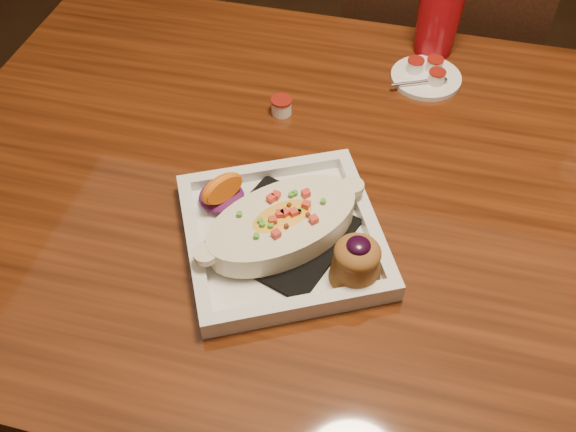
% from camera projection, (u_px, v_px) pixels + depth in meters
% --- Properties ---
extents(floor, '(7.00, 7.00, 0.00)m').
position_uv_depth(floor, '(365.00, 415.00, 1.50)').
color(floor, black).
rests_on(floor, ground).
extents(table, '(1.50, 0.90, 0.75)m').
position_uv_depth(table, '(402.00, 242.00, 1.01)').
color(table, '#662A0E').
rests_on(table, floor).
extents(chair_far, '(0.42, 0.42, 0.93)m').
position_uv_depth(chair_far, '(429.00, 79.00, 1.52)').
color(chair_far, black).
rests_on(chair_far, floor).
extents(plate, '(0.35, 0.35, 0.08)m').
position_uv_depth(plate, '(289.00, 232.00, 0.86)').
color(plate, white).
rests_on(plate, table).
extents(saucer, '(0.12, 0.12, 0.08)m').
position_uv_depth(saucer, '(426.00, 75.00, 1.11)').
color(saucer, white).
rests_on(saucer, table).
extents(creamer_loose, '(0.04, 0.04, 0.03)m').
position_uv_depth(creamer_loose, '(282.00, 106.00, 1.05)').
color(creamer_loose, white).
rests_on(creamer_loose, table).
extents(red_tumbler, '(0.08, 0.08, 0.14)m').
position_uv_depth(red_tumbler, '(439.00, 17.00, 1.13)').
color(red_tumbler, '#AF0C15').
rests_on(red_tumbler, table).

